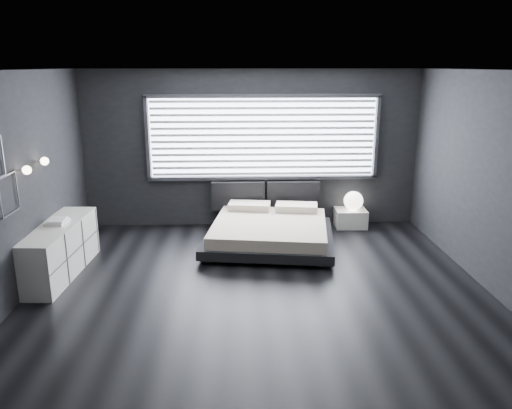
{
  "coord_description": "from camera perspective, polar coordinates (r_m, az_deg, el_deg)",
  "views": [
    {
      "loc": [
        -0.28,
        -6.13,
        2.85
      ],
      "look_at": [
        0.0,
        0.85,
        0.9
      ],
      "focal_mm": 35.0,
      "sensor_mm": 36.0,
      "label": 1
    }
  ],
  "objects": [
    {
      "name": "dresser",
      "position": [
        7.53,
        -21.58,
        -4.81
      ],
      "size": [
        0.63,
        1.85,
        0.73
      ],
      "color": "white",
      "rests_on": "ground"
    },
    {
      "name": "sconce_near",
      "position": [
        6.82,
        -24.75,
        3.59
      ],
      "size": [
        0.18,
        0.11,
        0.11
      ],
      "color": "silver",
      "rests_on": "ground"
    },
    {
      "name": "room",
      "position": [
        6.3,
        0.32,
        2.3
      ],
      "size": [
        6.04,
        6.0,
        2.8
      ],
      "color": "black",
      "rests_on": "ground"
    },
    {
      "name": "bed",
      "position": [
        8.16,
        1.58,
        -3.03
      ],
      "size": [
        2.28,
        2.2,
        0.52
      ],
      "color": "black",
      "rests_on": "ground"
    },
    {
      "name": "sconce_far",
      "position": [
        7.36,
        -23.03,
        4.58
      ],
      "size": [
        0.18,
        0.11,
        0.11
      ],
      "color": "silver",
      "rests_on": "ground"
    },
    {
      "name": "orb_lamp",
      "position": [
        9.15,
        11.07,
        0.41
      ],
      "size": [
        0.34,
        0.34,
        0.34
      ],
      "primitive_type": "sphere",
      "color": "white",
      "rests_on": "nightstand"
    },
    {
      "name": "wall_art_lower",
      "position": [
        6.58,
        -26.38,
        1.04
      ],
      "size": [
        0.01,
        0.48,
        0.48
      ],
      "color": "#47474C",
      "rests_on": "ground"
    },
    {
      "name": "book_stack",
      "position": [
        7.48,
        -21.79,
        -1.79
      ],
      "size": [
        0.27,
        0.34,
        0.07
      ],
      "color": "silver",
      "rests_on": "dresser"
    },
    {
      "name": "nightstand",
      "position": [
        9.27,
        10.74,
        -1.52
      ],
      "size": [
        0.57,
        0.48,
        0.32
      ],
      "primitive_type": "cube",
      "rotation": [
        0.0,
        0.0,
        -0.03
      ],
      "color": "white",
      "rests_on": "ground"
    },
    {
      "name": "window",
      "position": [
        8.92,
        0.81,
        7.62
      ],
      "size": [
        4.14,
        0.09,
        1.52
      ],
      "color": "white",
      "rests_on": "ground"
    },
    {
      "name": "headboard",
      "position": [
        9.07,
        1.11,
        1.05
      ],
      "size": [
        1.96,
        0.16,
        0.52
      ],
      "color": "black",
      "rests_on": "ground"
    }
  ]
}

